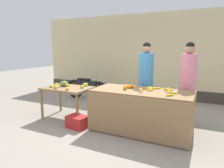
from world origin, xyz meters
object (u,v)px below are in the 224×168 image
Objects in this scene: vendor_woman_pink_shirt at (187,85)px; parked_motorcycle at (86,88)px; vendor_woman_blue_shirt at (146,82)px; produce_crate at (77,122)px; produce_sack at (113,101)px.

vendor_woman_pink_shirt is 3.47m from parked_motorcycle.
vendor_woman_blue_shirt reaches higher than parked_motorcycle.
produce_crate is (-2.12, -1.14, -0.81)m from vendor_woman_pink_shirt.
parked_motorcycle is 3.64× the size of produce_crate.
vendor_woman_pink_shirt is 1.16× the size of parked_motorcycle.
vendor_woman_blue_shirt is 1.00× the size of vendor_woman_pink_shirt.
parked_motorcycle is (-2.34, 1.02, -0.54)m from vendor_woman_blue_shirt.
vendor_woman_blue_shirt is 4.22× the size of produce_crate.
parked_motorcycle is at bearing 118.15° from produce_crate.
vendor_woman_pink_shirt reaches higher than produce_crate.
vendor_woman_pink_shirt is at bearing 28.23° from produce_crate.
produce_sack is at bearing -30.53° from parked_motorcycle.
vendor_woman_pink_shirt is 4.21× the size of produce_crate.
produce_crate is at bearing -100.24° from produce_sack.
parked_motorcycle is 1.62m from produce_sack.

